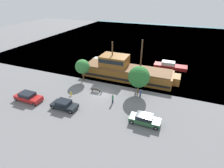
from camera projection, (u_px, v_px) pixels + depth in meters
ground_plane at (103, 93)px, 32.55m from camera, size 160.00×160.00×0.00m
water_surface at (149, 40)px, 68.60m from camera, size 80.00×80.00×0.00m
pirate_ship at (125, 71)px, 37.74m from camera, size 20.54×5.37×8.64m
moored_boat_dockside at (170, 66)px, 43.00m from camera, size 7.81×2.58×1.65m
moored_boat_outer at (105, 60)px, 46.33m from camera, size 6.98×2.11×1.57m
parked_car_curb_front at (145, 119)px, 24.83m from camera, size 4.39×1.86×1.48m
parked_car_curb_mid at (28, 97)px, 30.06m from camera, size 4.88×1.99×1.53m
parked_car_curb_rear at (64, 105)px, 28.11m from camera, size 4.35×1.97×1.39m
fire_hydrant at (71, 94)px, 31.67m from camera, size 0.42×0.25×0.76m
bench_promenade_east at (96, 90)px, 32.90m from camera, size 1.67×0.45×0.85m
pedestrian_walking_near at (140, 93)px, 31.04m from camera, size 0.32×0.32×1.58m
pedestrian_walking_far at (113, 99)px, 29.37m from camera, size 0.32×0.32×1.69m
tree_row_east at (82, 67)px, 35.73m from camera, size 2.97×2.97×4.69m
tree_row_mideast at (139, 77)px, 30.90m from camera, size 3.85×3.85×5.37m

